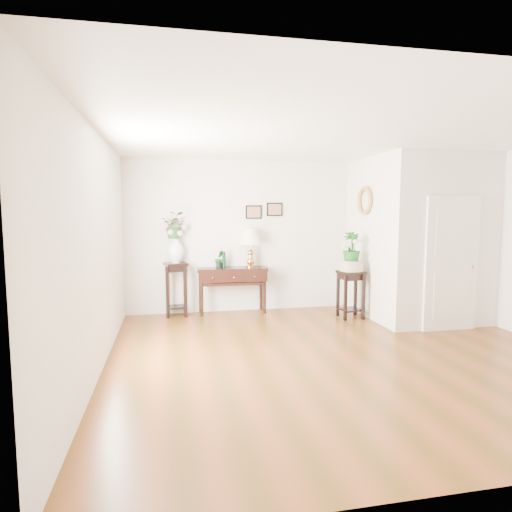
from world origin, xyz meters
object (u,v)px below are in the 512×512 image
object	(u,v)px
console_table	(232,290)
table_lamp	(251,248)
plant_stand_a	(176,289)
plant_stand_b	(351,294)

from	to	relation	value
console_table	table_lamp	bearing A→B (deg)	3.13
plant_stand_a	plant_stand_b	distance (m)	3.09
console_table	table_lamp	world-z (taller)	table_lamp
plant_stand_b	plant_stand_a	bearing A→B (deg)	165.74
plant_stand_a	plant_stand_b	size ratio (longest dim) A/B	1.15
console_table	plant_stand_a	xyz separation A→B (m)	(-1.01, 0.00, 0.06)
console_table	plant_stand_a	bearing A→B (deg)	-176.87
table_lamp	plant_stand_a	distance (m)	1.53
table_lamp	plant_stand_a	world-z (taller)	table_lamp
plant_stand_a	console_table	bearing A→B (deg)	0.00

